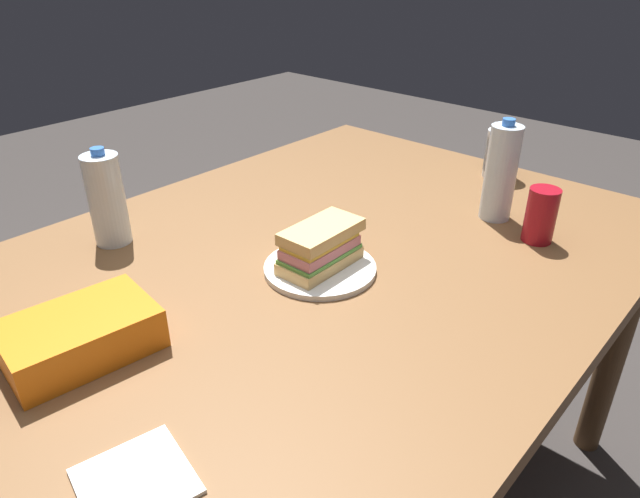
{
  "coord_description": "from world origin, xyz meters",
  "views": [
    {
      "loc": [
        -0.74,
        -0.71,
        1.36
      ],
      "look_at": [
        0.01,
        -0.05,
        0.82
      ],
      "focal_mm": 32.36,
      "sensor_mm": 36.0,
      "label": 1
    }
  ],
  "objects_px": {
    "water_bottle_tall": "(501,173)",
    "water_bottle_spare": "(107,200)",
    "chip_bag": "(80,335)",
    "plastic_cup_stack": "(500,154)",
    "sandwich": "(321,247)",
    "dining_table": "(300,298)",
    "paper_plate": "(320,268)",
    "soda_can_red": "(541,215)"
  },
  "relations": [
    {
      "from": "chip_bag",
      "to": "soda_can_red",
      "type": "bearing_deg",
      "value": 163.78
    },
    {
      "from": "chip_bag",
      "to": "water_bottle_tall",
      "type": "height_order",
      "value": "water_bottle_tall"
    },
    {
      "from": "sandwich",
      "to": "soda_can_red",
      "type": "xyz_separation_m",
      "value": [
        0.41,
        -0.27,
        0.01
      ]
    },
    {
      "from": "sandwich",
      "to": "water_bottle_spare",
      "type": "relative_size",
      "value": 0.86
    },
    {
      "from": "sandwich",
      "to": "water_bottle_tall",
      "type": "bearing_deg",
      "value": -17.46
    },
    {
      "from": "soda_can_red",
      "to": "plastic_cup_stack",
      "type": "distance_m",
      "value": 0.39
    },
    {
      "from": "soda_can_red",
      "to": "chip_bag",
      "type": "xyz_separation_m",
      "value": [
        -0.86,
        0.38,
        -0.03
      ]
    },
    {
      "from": "chip_bag",
      "to": "plastic_cup_stack",
      "type": "distance_m",
      "value": 1.17
    },
    {
      "from": "chip_bag",
      "to": "water_bottle_spare",
      "type": "height_order",
      "value": "water_bottle_spare"
    },
    {
      "from": "sandwich",
      "to": "water_bottle_spare",
      "type": "height_order",
      "value": "water_bottle_spare"
    },
    {
      "from": "dining_table",
      "to": "paper_plate",
      "type": "height_order",
      "value": "paper_plate"
    },
    {
      "from": "chip_bag",
      "to": "plastic_cup_stack",
      "type": "relative_size",
      "value": 1.76
    },
    {
      "from": "dining_table",
      "to": "soda_can_red",
      "type": "height_order",
      "value": "soda_can_red"
    },
    {
      "from": "sandwich",
      "to": "chip_bag",
      "type": "xyz_separation_m",
      "value": [
        -0.45,
        0.11,
        -0.02
      ]
    },
    {
      "from": "soda_can_red",
      "to": "chip_bag",
      "type": "relative_size",
      "value": 0.53
    },
    {
      "from": "chip_bag",
      "to": "water_bottle_spare",
      "type": "xyz_separation_m",
      "value": [
        0.24,
        0.31,
        0.07
      ]
    },
    {
      "from": "paper_plate",
      "to": "chip_bag",
      "type": "height_order",
      "value": "chip_bag"
    },
    {
      "from": "water_bottle_tall",
      "to": "plastic_cup_stack",
      "type": "xyz_separation_m",
      "value": [
        0.25,
        0.12,
        -0.05
      ]
    },
    {
      "from": "water_bottle_tall",
      "to": "water_bottle_spare",
      "type": "height_order",
      "value": "water_bottle_tall"
    },
    {
      "from": "paper_plate",
      "to": "soda_can_red",
      "type": "height_order",
      "value": "soda_can_red"
    },
    {
      "from": "paper_plate",
      "to": "water_bottle_spare",
      "type": "relative_size",
      "value": 1.05
    },
    {
      "from": "sandwich",
      "to": "soda_can_red",
      "type": "height_order",
      "value": "soda_can_red"
    },
    {
      "from": "sandwich",
      "to": "plastic_cup_stack",
      "type": "xyz_separation_m",
      "value": [
        0.71,
        -0.03,
        0.01
      ]
    },
    {
      "from": "chip_bag",
      "to": "water_bottle_tall",
      "type": "xyz_separation_m",
      "value": [
        0.91,
        -0.26,
        0.08
      ]
    },
    {
      "from": "soda_can_red",
      "to": "water_bottle_tall",
      "type": "bearing_deg",
      "value": 69.26
    },
    {
      "from": "plastic_cup_stack",
      "to": "water_bottle_tall",
      "type": "bearing_deg",
      "value": -154.9
    },
    {
      "from": "dining_table",
      "to": "chip_bag",
      "type": "relative_size",
      "value": 7.18
    },
    {
      "from": "paper_plate",
      "to": "sandwich",
      "type": "relative_size",
      "value": 1.23
    },
    {
      "from": "dining_table",
      "to": "water_bottle_tall",
      "type": "relative_size",
      "value": 6.9
    },
    {
      "from": "water_bottle_tall",
      "to": "plastic_cup_stack",
      "type": "relative_size",
      "value": 1.83
    },
    {
      "from": "sandwich",
      "to": "soda_can_red",
      "type": "bearing_deg",
      "value": -33.19
    },
    {
      "from": "paper_plate",
      "to": "soda_can_red",
      "type": "distance_m",
      "value": 0.5
    },
    {
      "from": "water_bottle_tall",
      "to": "water_bottle_spare",
      "type": "distance_m",
      "value": 0.88
    },
    {
      "from": "sandwich",
      "to": "water_bottle_tall",
      "type": "height_order",
      "value": "water_bottle_tall"
    },
    {
      "from": "sandwich",
      "to": "water_bottle_tall",
      "type": "distance_m",
      "value": 0.49
    },
    {
      "from": "dining_table",
      "to": "water_bottle_spare",
      "type": "xyz_separation_m",
      "value": [
        -0.2,
        0.37,
        0.18
      ]
    },
    {
      "from": "paper_plate",
      "to": "soda_can_red",
      "type": "bearing_deg",
      "value": -32.77
    },
    {
      "from": "dining_table",
      "to": "chip_bag",
      "type": "height_order",
      "value": "chip_bag"
    },
    {
      "from": "sandwich",
      "to": "plastic_cup_stack",
      "type": "bearing_deg",
      "value": -2.14
    },
    {
      "from": "sandwich",
      "to": "dining_table",
      "type": "bearing_deg",
      "value": 103.56
    },
    {
      "from": "water_bottle_tall",
      "to": "chip_bag",
      "type": "bearing_deg",
      "value": 164.35
    },
    {
      "from": "dining_table",
      "to": "plastic_cup_stack",
      "type": "distance_m",
      "value": 0.74
    }
  ]
}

